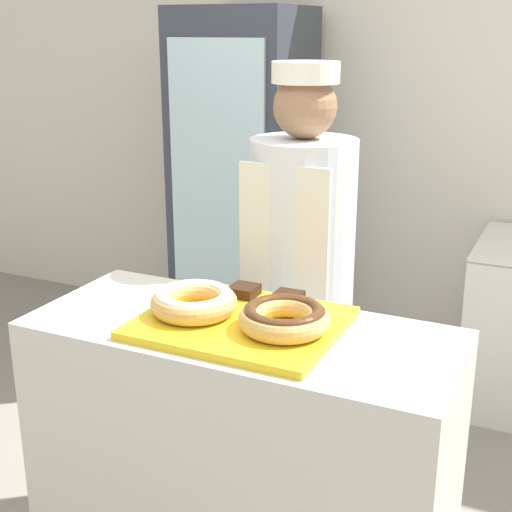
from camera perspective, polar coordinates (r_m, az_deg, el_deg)
name	(u,v)px	position (r m, az deg, el deg)	size (l,w,h in m)	color
wall_back	(422,108)	(3.89, 13.13, 11.47)	(8.00, 0.06, 2.70)	silver
display_counter	(242,472)	(2.24, -1.14, -16.88)	(1.22, 0.52, 0.95)	beige
serving_tray	(241,323)	(2.00, -1.22, -5.37)	(0.55, 0.46, 0.02)	yellow
donut_light_glaze	(194,301)	(2.03, -4.99, -3.59)	(0.25, 0.25, 0.07)	tan
donut_chocolate_glaze	(284,317)	(1.92, 2.27, -4.90)	(0.25, 0.25, 0.07)	tan
brownie_back_left	(244,291)	(2.16, -0.96, -2.79)	(0.08, 0.08, 0.03)	black
brownie_back_right	(288,298)	(2.11, 2.56, -3.37)	(0.08, 0.08, 0.03)	black
baker_person	(301,286)	(2.56, 3.59, -2.38)	(0.37, 0.37, 1.64)	#4C4C51
beverage_fridge	(243,188)	(3.85, -1.02, 5.49)	(0.63, 0.60, 1.85)	#333842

